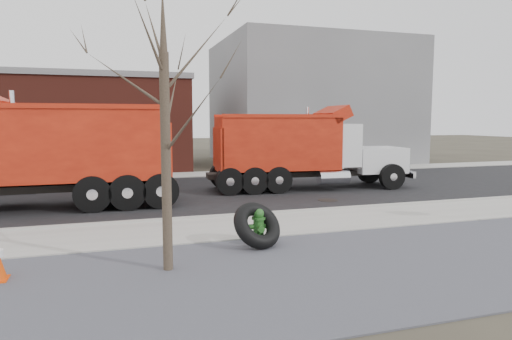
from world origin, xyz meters
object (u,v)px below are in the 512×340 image
object	(u,v)px
dump_truck_red_b	(48,151)
truck_tire	(257,225)
fire_hydrant	(259,228)
dump_truck_red_a	(301,148)

from	to	relation	value
dump_truck_red_b	truck_tire	bearing A→B (deg)	128.39
fire_hydrant	dump_truck_red_a	distance (m)	8.68
truck_tire	dump_truck_red_b	world-z (taller)	dump_truck_red_b
fire_hydrant	truck_tire	xyz separation A→B (m)	(-0.09, -0.16, 0.11)
fire_hydrant	dump_truck_red_a	xyz separation A→B (m)	(4.23, 7.46, 1.30)
truck_tire	dump_truck_red_b	xyz separation A→B (m)	(-4.90, 6.19, 1.34)
dump_truck_red_a	dump_truck_red_b	distance (m)	9.32
fire_hydrant	dump_truck_red_b	size ratio (longest dim) A/B	0.10
fire_hydrant	dump_truck_red_a	size ratio (longest dim) A/B	0.10
dump_truck_red_a	dump_truck_red_b	xyz separation A→B (m)	(-9.21, -1.44, 0.14)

